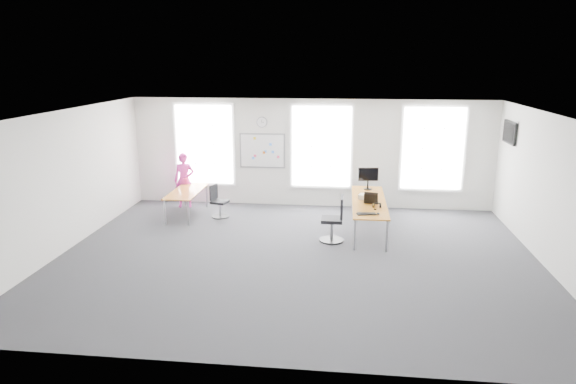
# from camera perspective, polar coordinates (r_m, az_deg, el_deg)

# --- Properties ---
(floor) EXTENTS (10.00, 10.00, 0.00)m
(floor) POSITION_cam_1_polar(r_m,az_deg,el_deg) (10.85, 0.92, -7.26)
(floor) COLOR #252629
(floor) RESTS_ON ground
(ceiling) EXTENTS (10.00, 10.00, 0.00)m
(ceiling) POSITION_cam_1_polar(r_m,az_deg,el_deg) (10.13, 0.99, 8.70)
(ceiling) COLOR silver
(ceiling) RESTS_ON ground
(wall_back) EXTENTS (10.00, 0.00, 10.00)m
(wall_back) POSITION_cam_1_polar(r_m,az_deg,el_deg) (14.29, 2.51, 4.32)
(wall_back) COLOR silver
(wall_back) RESTS_ON ground
(wall_front) EXTENTS (10.00, 0.00, 10.00)m
(wall_front) POSITION_cam_1_polar(r_m,az_deg,el_deg) (6.61, -2.43, -7.97)
(wall_front) COLOR silver
(wall_front) RESTS_ON ground
(wall_left) EXTENTS (0.00, 10.00, 10.00)m
(wall_left) POSITION_cam_1_polar(r_m,az_deg,el_deg) (11.94, -23.67, 1.06)
(wall_left) COLOR silver
(wall_left) RESTS_ON ground
(wall_right) EXTENTS (0.00, 10.00, 10.00)m
(wall_right) POSITION_cam_1_polar(r_m,az_deg,el_deg) (11.11, 27.58, -0.32)
(wall_right) COLOR silver
(wall_right) RESTS_ON ground
(window_left) EXTENTS (1.60, 0.06, 2.20)m
(window_left) POSITION_cam_1_polar(r_m,az_deg,el_deg) (14.74, -9.25, 5.24)
(window_left) COLOR white
(window_left) RESTS_ON wall_back
(window_mid) EXTENTS (1.60, 0.06, 2.20)m
(window_mid) POSITION_cam_1_polar(r_m,az_deg,el_deg) (14.21, 3.73, 5.06)
(window_mid) COLOR white
(window_mid) RESTS_ON wall_back
(window_right) EXTENTS (1.60, 0.06, 2.20)m
(window_right) POSITION_cam_1_polar(r_m,az_deg,el_deg) (14.39, 15.79, 4.66)
(window_right) COLOR white
(window_right) RESTS_ON wall_back
(desk_right) EXTENTS (0.80, 3.00, 0.73)m
(desk_right) POSITION_cam_1_polar(r_m,az_deg,el_deg) (12.50, 8.97, -1.18)
(desk_right) COLOR #B17834
(desk_right) RESTS_ON ground
(desk_left) EXTENTS (0.73, 1.83, 0.67)m
(desk_left) POSITION_cam_1_polar(r_m,az_deg,el_deg) (13.81, -11.21, -0.09)
(desk_left) COLOR #B17834
(desk_left) RESTS_ON ground
(chair_right) EXTENTS (0.56, 0.56, 1.05)m
(chair_right) POSITION_cam_1_polar(r_m,az_deg,el_deg) (11.69, 5.20, -3.31)
(chair_right) COLOR black
(chair_right) RESTS_ON ground
(chair_left) EXTENTS (0.47, 0.47, 0.86)m
(chair_left) POSITION_cam_1_polar(r_m,az_deg,el_deg) (13.58, -7.75, -1.22)
(chair_left) COLOR black
(chair_left) RESTS_ON ground
(person) EXTENTS (0.60, 0.44, 1.53)m
(person) POSITION_cam_1_polar(r_m,az_deg,el_deg) (14.58, -11.44, 1.29)
(person) COLOR #CB2B92
(person) RESTS_ON ground
(whiteboard) EXTENTS (1.20, 0.03, 0.90)m
(whiteboard) POSITION_cam_1_polar(r_m,az_deg,el_deg) (14.41, -2.87, 4.60)
(whiteboard) COLOR white
(whiteboard) RESTS_ON wall_back
(wall_clock) EXTENTS (0.30, 0.04, 0.30)m
(wall_clock) POSITION_cam_1_polar(r_m,az_deg,el_deg) (14.29, -2.91, 7.76)
(wall_clock) COLOR gray
(wall_clock) RESTS_ON wall_back
(tv) EXTENTS (0.06, 0.90, 0.55)m
(tv) POSITION_cam_1_polar(r_m,az_deg,el_deg) (13.74, 23.43, 6.11)
(tv) COLOR black
(tv) RESTS_ON wall_right
(keyboard) EXTENTS (0.45, 0.24, 0.02)m
(keyboard) POSITION_cam_1_polar(r_m,az_deg,el_deg) (11.40, 8.70, -2.42)
(keyboard) COLOR black
(keyboard) RESTS_ON desk_right
(mouse) EXTENTS (0.08, 0.12, 0.04)m
(mouse) POSITION_cam_1_polar(r_m,az_deg,el_deg) (11.42, 9.99, -2.38)
(mouse) COLOR black
(mouse) RESTS_ON desk_right
(lens_cap) EXTENTS (0.07, 0.07, 0.01)m
(lens_cap) POSITION_cam_1_polar(r_m,az_deg,el_deg) (11.79, 9.65, -1.92)
(lens_cap) COLOR black
(lens_cap) RESTS_ON desk_right
(headphones) EXTENTS (0.20, 0.11, 0.12)m
(headphones) POSITION_cam_1_polar(r_m,az_deg,el_deg) (11.94, 9.81, -1.47)
(headphones) COLOR black
(headphones) RESTS_ON desk_right
(laptop_sleeve) EXTENTS (0.34, 0.25, 0.27)m
(laptop_sleeve) POSITION_cam_1_polar(r_m,az_deg,el_deg) (12.19, 9.20, -0.73)
(laptop_sleeve) COLOR black
(laptop_sleeve) RESTS_ON desk_right
(paper_stack) EXTENTS (0.40, 0.35, 0.11)m
(paper_stack) POSITION_cam_1_polar(r_m,az_deg,el_deg) (12.62, 8.65, -0.53)
(paper_stack) COLOR beige
(paper_stack) RESTS_ON desk_right
(monitor) EXTENTS (0.52, 0.21, 0.58)m
(monitor) POSITION_cam_1_polar(r_m,az_deg,el_deg) (13.49, 8.89, 1.72)
(monitor) COLOR black
(monitor) RESTS_ON desk_right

